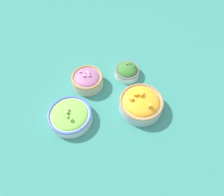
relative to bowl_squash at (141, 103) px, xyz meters
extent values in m
plane|color=#337F75|center=(-0.11, 0.07, -0.04)|extent=(3.00, 3.00, 0.00)
cylinder|color=#B2C1CC|center=(0.00, 0.00, -0.01)|extent=(0.19, 0.19, 0.05)
torus|color=#997A4C|center=(0.00, 0.00, 0.01)|extent=(0.19, 0.19, 0.01)
ellipsoid|color=orange|center=(0.00, 0.00, 0.01)|extent=(0.16, 0.16, 0.05)
cube|color=#F4A828|center=(-0.05, 0.01, 0.04)|extent=(0.02, 0.02, 0.01)
cube|color=#F4A828|center=(0.00, 0.02, 0.04)|extent=(0.02, 0.02, 0.01)
cube|color=#F4A828|center=(0.00, 0.01, 0.04)|extent=(0.02, 0.02, 0.01)
cube|color=#F4A828|center=(-0.02, 0.02, 0.04)|extent=(0.02, 0.02, 0.01)
cube|color=#F4A828|center=(0.01, -0.04, 0.04)|extent=(0.01, 0.01, 0.01)
cylinder|color=silver|center=(0.01, 0.20, -0.02)|extent=(0.12, 0.12, 0.03)
torus|color=slate|center=(0.01, 0.20, -0.01)|extent=(0.12, 0.12, 0.01)
ellipsoid|color=#387533|center=(0.01, 0.20, -0.01)|extent=(0.10, 0.10, 0.06)
ellipsoid|color=#47893D|center=(0.01, 0.21, 0.02)|extent=(0.01, 0.01, 0.01)
ellipsoid|color=#47893D|center=(0.01, 0.21, 0.03)|extent=(0.01, 0.01, 0.01)
ellipsoid|color=#47893D|center=(0.02, 0.21, 0.02)|extent=(0.01, 0.01, 0.01)
ellipsoid|color=#47893D|center=(0.04, 0.19, 0.02)|extent=(0.01, 0.01, 0.01)
cylinder|color=silver|center=(-0.30, 0.03, -0.02)|extent=(0.18, 0.18, 0.04)
torus|color=#4766B7|center=(-0.30, 0.03, 0.00)|extent=(0.18, 0.18, 0.01)
ellipsoid|color=#7ABC4C|center=(-0.30, 0.03, 0.00)|extent=(0.15, 0.15, 0.03)
ellipsoid|color=#99D166|center=(-0.31, 0.03, 0.02)|extent=(0.02, 0.02, 0.01)
ellipsoid|color=#99D166|center=(-0.30, 0.00, 0.02)|extent=(0.02, 0.02, 0.01)
ellipsoid|color=#99D166|center=(-0.30, 0.05, 0.02)|extent=(0.02, 0.02, 0.01)
ellipsoid|color=#99D166|center=(-0.32, 0.03, 0.02)|extent=(0.02, 0.02, 0.01)
ellipsoid|color=#99D166|center=(-0.31, 0.02, 0.02)|extent=(0.02, 0.02, 0.01)
cylinder|color=beige|center=(-0.19, 0.20, -0.01)|extent=(0.15, 0.15, 0.05)
torus|color=#997A4C|center=(-0.19, 0.20, 0.01)|extent=(0.15, 0.15, 0.01)
ellipsoid|color=#9E5B8E|center=(-0.19, 0.20, 0.01)|extent=(0.11, 0.11, 0.03)
cube|color=#C699C1|center=(-0.21, 0.22, 0.03)|extent=(0.01, 0.01, 0.01)
cube|color=#C699C1|center=(-0.18, 0.20, 0.03)|extent=(0.01, 0.01, 0.01)
cube|color=#C699C1|center=(-0.19, 0.21, 0.03)|extent=(0.01, 0.01, 0.01)
cube|color=#C699C1|center=(-0.20, 0.19, 0.03)|extent=(0.01, 0.01, 0.01)
cube|color=#C699C1|center=(-0.18, 0.19, 0.03)|extent=(0.01, 0.01, 0.01)
cube|color=#C699C1|center=(-0.18, 0.19, 0.03)|extent=(0.01, 0.01, 0.01)
camera|label=1|loc=(-0.26, -0.44, 0.78)|focal=35.00mm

